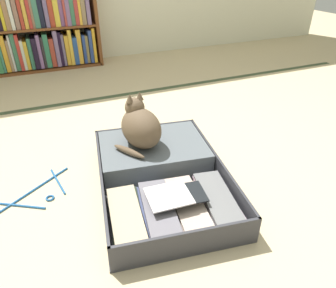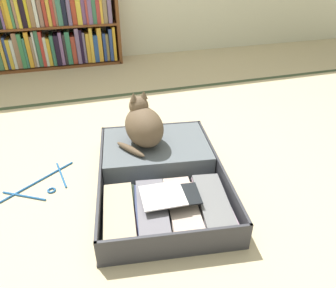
% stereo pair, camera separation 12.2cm
% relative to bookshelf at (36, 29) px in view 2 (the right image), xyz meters
% --- Properties ---
extents(ground_plane, '(10.00, 10.00, 0.00)m').
position_rel_bookshelf_xyz_m(ground_plane, '(0.57, -2.25, -0.37)').
color(ground_plane, '#CAB68B').
extents(tatami_border, '(4.80, 0.05, 0.00)m').
position_rel_bookshelf_xyz_m(tatami_border, '(0.57, -0.96, -0.37)').
color(tatami_border, '#3B4B31').
rests_on(tatami_border, ground_plane).
extents(bookshelf, '(1.56, 0.25, 0.78)m').
position_rel_bookshelf_xyz_m(bookshelf, '(0.00, 0.00, 0.00)').
color(bookshelf, brown).
rests_on(bookshelf, ground_plane).
extents(open_suitcase, '(0.70, 0.92, 0.13)m').
position_rel_bookshelf_xyz_m(open_suitcase, '(0.61, -2.11, -0.31)').
color(open_suitcase, '#333338').
rests_on(open_suitcase, ground_plane).
extents(black_cat, '(0.26, 0.29, 0.27)m').
position_rel_bookshelf_xyz_m(black_cat, '(0.58, -1.94, -0.14)').
color(black_cat, brown).
rests_on(black_cat, open_suitcase).
extents(clothes_hanger, '(0.35, 0.30, 0.01)m').
position_rel_bookshelf_xyz_m(clothes_hanger, '(0.05, -1.98, -0.36)').
color(clothes_hanger, '#215B98').
rests_on(clothes_hanger, ground_plane).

